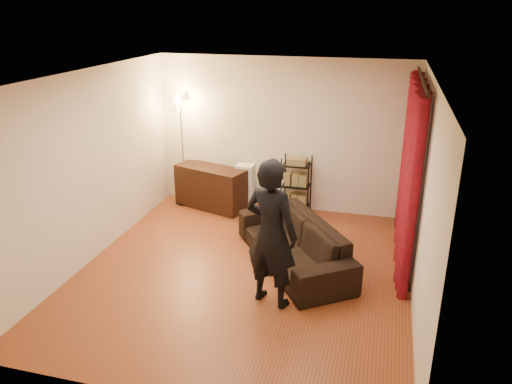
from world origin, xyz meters
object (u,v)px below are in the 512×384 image
(storage_boxes, at_px, (245,186))
(floor_lamp, at_px, (183,150))
(sofa, at_px, (293,243))
(person, at_px, (271,234))
(wire_shelf, at_px, (296,185))
(media_cabinet, at_px, (211,188))

(storage_boxes, distance_m, floor_lamp, 1.31)
(sofa, bearing_deg, storage_boxes, 178.18)
(person, height_order, floor_lamp, floor_lamp)
(person, relative_size, floor_lamp, 0.91)
(storage_boxes, relative_size, floor_lamp, 0.40)
(sofa, relative_size, storage_boxes, 2.76)
(sofa, xyz_separation_m, wire_shelf, (-0.31, 1.85, 0.19))
(media_cabinet, height_order, floor_lamp, floor_lamp)
(storage_boxes, bearing_deg, person, -68.22)
(media_cabinet, relative_size, floor_lamp, 0.64)
(storage_boxes, bearing_deg, wire_shelf, -1.47)
(storage_boxes, bearing_deg, floor_lamp, -174.89)
(media_cabinet, bearing_deg, person, -39.31)
(storage_boxes, xyz_separation_m, floor_lamp, (-1.15, -0.10, 0.62))
(sofa, distance_m, storage_boxes, 2.25)
(person, height_order, storage_boxes, person)
(person, distance_m, wire_shelf, 2.92)
(person, distance_m, floor_lamp, 3.63)
(wire_shelf, bearing_deg, storage_boxes, 162.14)
(person, bearing_deg, wire_shelf, -67.86)
(sofa, height_order, person, person)
(person, relative_size, wire_shelf, 1.80)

